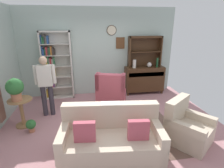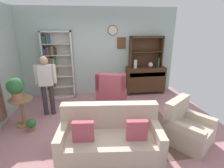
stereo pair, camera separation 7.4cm
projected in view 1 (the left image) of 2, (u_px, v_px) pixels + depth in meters
name	position (u px, v px, depth m)	size (l,w,h in m)	color
ground_plane	(109.00, 124.00, 4.31)	(5.40, 4.60, 0.02)	#B27A7F
wall_back	(99.00, 52.00, 5.84)	(5.00, 0.09, 2.80)	#ADC1B7
area_rug	(120.00, 130.00, 4.05)	(2.51, 2.15, 0.01)	brown
bookshelf	(55.00, 66.00, 5.56)	(0.90, 0.30, 2.10)	silver
sideboard	(144.00, 79.00, 6.11)	(1.30, 0.45, 0.92)	#422816
sideboard_hutch	(145.00, 47.00, 5.87)	(1.10, 0.26, 1.00)	#422816
vase_tall	(134.00, 64.00, 5.80)	(0.11, 0.11, 0.27)	beige
vase_round	(149.00, 65.00, 5.91)	(0.15, 0.15, 0.17)	beige
bottle_wine	(157.00, 62.00, 5.90)	(0.07, 0.07, 0.31)	#194223
couch_floral	(111.00, 139.00, 3.24)	(1.88, 1.04, 0.90)	beige
armchair_floral	(187.00, 129.00, 3.60)	(1.07, 1.07, 0.88)	beige
wingback_chair	(111.00, 95.00, 5.04)	(0.98, 0.99, 1.05)	#B74C5B
plant_stand	(22.00, 110.00, 4.12)	(0.52, 0.52, 0.68)	#997047
potted_plant_large	(15.00, 88.00, 3.88)	(0.37, 0.37, 0.51)	#AD6B4C
potted_plant_small	(31.00, 125.00, 3.95)	(0.21, 0.21, 0.29)	#AD6B4C
person_reading	(46.00, 82.00, 4.46)	(0.52, 0.22, 1.56)	#38333D
coffee_table	(117.00, 114.00, 4.03)	(0.80, 0.50, 0.42)	#422816
book_stack	(122.00, 109.00, 4.04)	(0.21, 0.16, 0.10)	#337247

